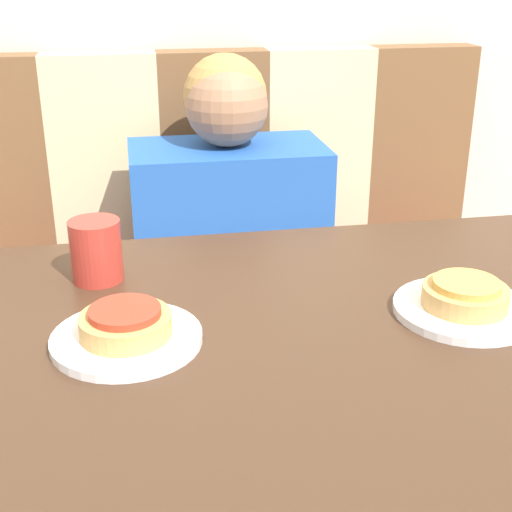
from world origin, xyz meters
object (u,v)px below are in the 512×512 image
object	(u,v)px
plate_left	(127,339)
pizza_left	(125,323)
plate_right	(464,309)
pizza_right	(465,294)
drinking_cup	(96,251)
person	(228,201)

from	to	relation	value
plate_left	pizza_left	world-z (taller)	pizza_left
plate_right	pizza_right	xyz separation A→B (m)	(0.00, 0.00, 0.02)
pizza_left	drinking_cup	distance (m)	0.21
plate_left	pizza_left	xyz separation A→B (m)	(0.00, 0.00, 0.02)
person	drinking_cup	distance (m)	0.56
pizza_right	drinking_cup	distance (m)	0.54
pizza_left	pizza_right	size ratio (longest dim) A/B	1.00
plate_right	drinking_cup	xyz separation A→B (m)	(-0.50, 0.20, 0.04)
person	pizza_right	xyz separation A→B (m)	(0.23, -0.69, 0.08)
person	pizza_right	bearing A→B (deg)	-71.66
plate_left	pizza_right	size ratio (longest dim) A/B	1.64
plate_left	drinking_cup	bearing A→B (deg)	101.05
pizza_left	drinking_cup	world-z (taller)	drinking_cup
plate_right	pizza_left	distance (m)	0.46
plate_left	pizza_left	bearing A→B (deg)	0.00
plate_right	plate_left	bearing A→B (deg)	180.00
plate_right	pizza_right	size ratio (longest dim) A/B	1.64
pizza_left	plate_left	bearing A→B (deg)	0.00
plate_left	pizza_right	xyz separation A→B (m)	(0.46, 0.00, 0.02)
person	drinking_cup	bearing A→B (deg)	-118.90
drinking_cup	person	bearing A→B (deg)	61.10
pizza_right	drinking_cup	world-z (taller)	drinking_cup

